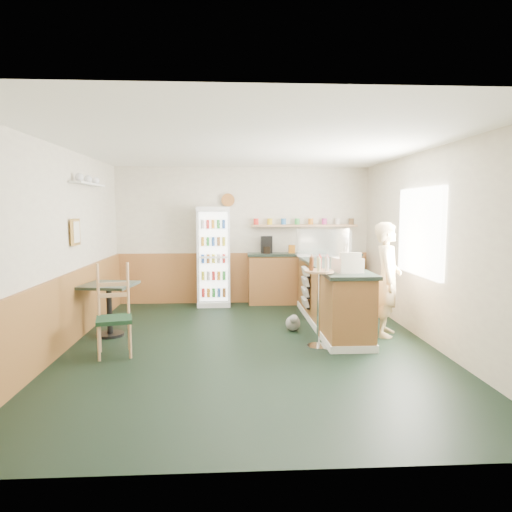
{
  "coord_description": "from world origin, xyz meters",
  "views": [
    {
      "loc": [
        -0.26,
        -6.09,
        1.87
      ],
      "look_at": [
        0.12,
        0.6,
        1.18
      ],
      "focal_mm": 32.0,
      "sensor_mm": 36.0,
      "label": 1
    }
  ],
  "objects": [
    {
      "name": "ground",
      "position": [
        0.0,
        0.0,
        0.0
      ],
      "size": [
        6.0,
        6.0,
        0.0
      ],
      "primitive_type": "plane",
      "color": "black",
      "rests_on": "ground"
    },
    {
      "name": "room_envelope",
      "position": [
        -0.23,
        0.73,
        1.52
      ],
      "size": [
        5.04,
        6.02,
        2.72
      ],
      "color": "beige",
      "rests_on": "ground"
    },
    {
      "name": "service_counter",
      "position": [
        1.35,
        1.07,
        0.46
      ],
      "size": [
        0.68,
        3.01,
        1.01
      ],
      "color": "#A25B34",
      "rests_on": "ground"
    },
    {
      "name": "back_counter",
      "position": [
        1.19,
        2.8,
        0.55
      ],
      "size": [
        2.24,
        0.42,
        1.69
      ],
      "color": "#A25B34",
      "rests_on": "ground"
    },
    {
      "name": "drinks_fridge",
      "position": [
        -0.58,
        2.74,
        0.96
      ],
      "size": [
        0.63,
        0.53,
        1.92
      ],
      "color": "silver",
      "rests_on": "ground"
    },
    {
      "name": "display_case",
      "position": [
        1.35,
        1.73,
        1.27
      ],
      "size": [
        0.91,
        0.48,
        0.52
      ],
      "color": "silver",
      "rests_on": "service_counter"
    },
    {
      "name": "cash_register",
      "position": [
        1.35,
        0.06,
        1.11
      ],
      "size": [
        0.4,
        0.41,
        0.2
      ],
      "primitive_type": "cube",
      "rotation": [
        0.0,
        0.0,
        0.19
      ],
      "color": "beige",
      "rests_on": "service_counter"
    },
    {
      "name": "shopkeeper",
      "position": [
        2.05,
        0.44,
        0.84
      ],
      "size": [
        0.58,
        0.67,
        1.68
      ],
      "primitive_type": "imported",
      "rotation": [
        0.0,
        0.0,
        1.2
      ],
      "color": "tan",
      "rests_on": "ground"
    },
    {
      "name": "condiment_stand",
      "position": [
        0.93,
        -0.08,
        0.8
      ],
      "size": [
        0.4,
        0.4,
        1.23
      ],
      "rotation": [
        0.0,
        0.0,
        0.29
      ],
      "color": "silver",
      "rests_on": "ground"
    },
    {
      "name": "newspaper_rack",
      "position": [
        0.99,
        1.39,
        0.57
      ],
      "size": [
        0.09,
        0.43,
        0.68
      ],
      "color": "black",
      "rests_on": "ground"
    },
    {
      "name": "cafe_table",
      "position": [
        -2.05,
        0.64,
        0.55
      ],
      "size": [
        0.82,
        0.82,
        0.78
      ],
      "rotation": [
        0.0,
        0.0,
        -0.17
      ],
      "color": "black",
      "rests_on": "ground"
    },
    {
      "name": "cafe_chair",
      "position": [
        -1.75,
        -0.19,
        0.61
      ],
      "size": [
        0.53,
        0.53,
        1.17
      ],
      "rotation": [
        0.0,
        0.0,
        0.24
      ],
      "color": "black",
      "rests_on": "ground"
    },
    {
      "name": "dog_doorstop",
      "position": [
        0.7,
        0.75,
        0.13
      ],
      "size": [
        0.23,
        0.3,
        0.28
      ],
      "rotation": [
        0.0,
        0.0,
        -0.33
      ],
      "color": "#999994",
      "rests_on": "ground"
    }
  ]
}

